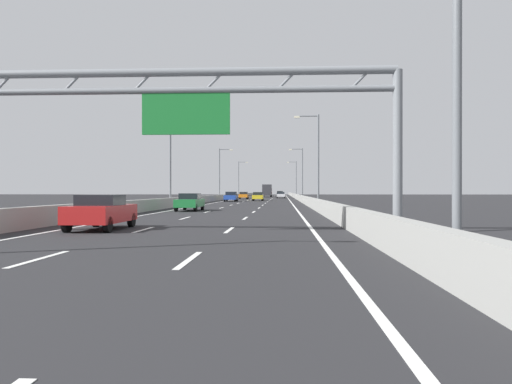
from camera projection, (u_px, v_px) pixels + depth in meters
The scene contains 55 objects.
ground_plane at pixel (262, 199), 99.31m from camera, with size 260.00×260.00×0.00m, color #262628.
lane_dash_left_1 at pixel (40, 259), 12.02m from camera, with size 0.16×3.00×0.01m, color white.
lane_dash_left_2 at pixel (144, 230), 21.01m from camera, with size 0.16×3.00×0.01m, color white.
lane_dash_left_3 at pixel (185, 218), 30.00m from camera, with size 0.16×3.00×0.01m, color white.
lane_dash_left_4 at pixel (208, 212), 38.98m from camera, with size 0.16×3.00×0.01m, color white.
lane_dash_left_5 at pixel (222, 208), 47.97m from camera, with size 0.16×3.00×0.01m, color white.
lane_dash_left_6 at pixel (231, 205), 56.96m from camera, with size 0.16×3.00×0.01m, color white.
lane_dash_left_7 at pixel (238, 203), 65.95m from camera, with size 0.16×3.00×0.01m, color white.
lane_dash_left_8 at pixel (243, 202), 74.93m from camera, with size 0.16×3.00×0.01m, color white.
lane_dash_left_9 at pixel (248, 201), 83.92m from camera, with size 0.16×3.00×0.01m, color white.
lane_dash_left_10 at pixel (251, 200), 92.91m from camera, with size 0.16×3.00×0.01m, color white.
lane_dash_left_11 at pixel (254, 199), 101.90m from camera, with size 0.16×3.00×0.01m, color white.
lane_dash_left_12 at pixel (256, 198), 110.88m from camera, with size 0.16×3.00×0.01m, color white.
lane_dash_left_13 at pixel (258, 198), 119.87m from camera, with size 0.16×3.00×0.01m, color white.
lane_dash_left_14 at pixel (260, 197), 128.86m from camera, with size 0.16×3.00×0.01m, color white.
lane_dash_left_15 at pixel (261, 197), 137.85m from camera, with size 0.16×3.00×0.01m, color white.
lane_dash_left_16 at pixel (262, 196), 146.84m from camera, with size 0.16×3.00×0.01m, color white.
lane_dash_left_17 at pixel (264, 196), 155.82m from camera, with size 0.16×3.00×0.01m, color white.
lane_dash_right_1 at pixel (189, 260), 11.83m from camera, with size 0.16×3.00×0.01m, color white.
lane_dash_right_2 at pixel (229, 230), 20.82m from camera, with size 0.16×3.00×0.01m, color white.
lane_dash_right_3 at pixel (245, 218), 29.81m from camera, with size 0.16×3.00×0.01m, color white.
lane_dash_right_4 at pixel (254, 212), 38.80m from camera, with size 0.16×3.00×0.01m, color white.
lane_dash_right_5 at pixel (259, 208), 47.78m from camera, with size 0.16×3.00×0.01m, color white.
lane_dash_right_6 at pixel (263, 205), 56.77m from camera, with size 0.16×3.00×0.01m, color white.
lane_dash_right_7 at pixel (265, 203), 65.76m from camera, with size 0.16×3.00×0.01m, color white.
lane_dash_right_8 at pixel (267, 202), 74.75m from camera, with size 0.16×3.00×0.01m, color white.
lane_dash_right_9 at pixel (269, 201), 83.73m from camera, with size 0.16×3.00×0.01m, color white.
lane_dash_right_10 at pixel (270, 200), 92.72m from camera, with size 0.16×3.00×0.01m, color white.
lane_dash_right_11 at pixel (271, 199), 101.71m from camera, with size 0.16×3.00×0.01m, color white.
lane_dash_right_12 at pixel (272, 198), 110.70m from camera, with size 0.16×3.00×0.01m, color white.
lane_dash_right_13 at pixel (273, 198), 119.68m from camera, with size 0.16×3.00×0.01m, color white.
lane_dash_right_14 at pixel (274, 197), 128.67m from camera, with size 0.16×3.00×0.01m, color white.
lane_dash_right_15 at pixel (274, 197), 137.66m from camera, with size 0.16×3.00×0.01m, color white.
lane_dash_right_16 at pixel (275, 196), 146.65m from camera, with size 0.16×3.00×0.01m, color white.
lane_dash_right_17 at pixel (275, 196), 155.63m from camera, with size 0.16×3.00×0.01m, color white.
edge_line_left at pixel (229, 200), 87.60m from camera, with size 0.16×176.00×0.01m, color white.
edge_line_right at pixel (290, 200), 87.05m from camera, with size 0.16×176.00×0.01m, color white.
barrier_left at pixel (232, 196), 109.65m from camera, with size 0.45×220.00×0.95m.
barrier_right at pixel (296, 196), 108.93m from camera, with size 0.45×220.00×0.95m.
sign_gantry at pixel (179, 107), 19.33m from camera, with size 17.03×0.36×6.36m.
streetlamp_right_near at pixel (446, 14), 10.66m from camera, with size 2.58×0.28×9.50m.
streetlamp_left_mid at pixel (173, 155), 52.48m from camera, with size 2.58×0.28×9.50m.
streetlamp_right_mid at pixel (316, 154), 51.70m from camera, with size 2.58×0.28×9.50m.
streetlamp_left_far at pixel (221, 171), 93.53m from camera, with size 2.58×0.28×9.50m.
streetlamp_right_far at pixel (301, 170), 92.75m from camera, with size 2.58×0.28×9.50m.
streetlamp_left_distant at pixel (239, 177), 134.57m from camera, with size 2.58×0.28×9.50m.
streetlamp_right_distant at pixel (295, 177), 133.79m from camera, with size 2.58×0.28×9.50m.
green_car at pixel (190, 202), 41.14m from camera, with size 1.74×4.64×1.43m.
white_car at pixel (281, 195), 111.44m from camera, with size 1.80×4.54×1.42m.
yellow_car at pixel (258, 196), 82.35m from camera, with size 1.72×4.10×1.43m.
black_car at pixel (280, 194), 133.40m from camera, with size 1.74×4.60×1.56m.
orange_car at pixel (244, 195), 101.29m from camera, with size 1.74×4.65×1.42m.
red_car at pixel (101, 212), 21.16m from camera, with size 1.85×4.20×1.47m.
blue_car at pixel (231, 197), 76.54m from camera, with size 1.81×4.14×1.50m.
box_truck at pixel (267, 190), 131.87m from camera, with size 2.32×8.73×3.26m.
Camera 1 is at (4.00, 0.77, 1.63)m, focal length 35.28 mm.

